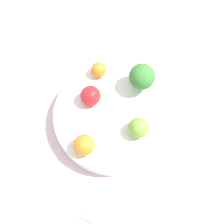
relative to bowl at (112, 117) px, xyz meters
name	(u,v)px	position (x,y,z in m)	size (l,w,h in m)	color
ground_plane	(112,124)	(0.00, 0.00, -0.04)	(6.00, 6.00, 0.00)	gray
table_surface	(112,122)	(0.00, 0.00, -0.03)	(1.20, 1.20, 0.02)	silver
bowl	(112,117)	(0.00, 0.00, 0.00)	(0.26, 0.26, 0.04)	white
broccoli	(142,77)	(-0.10, -0.01, 0.06)	(0.06, 0.06, 0.07)	#99C17A
apple_red	(91,96)	(0.01, -0.06, 0.04)	(0.05, 0.05, 0.05)	red
apple_green	(139,128)	(-0.01, 0.07, 0.04)	(0.04, 0.04, 0.04)	olive
orange_front	(84,145)	(0.10, 0.02, 0.04)	(0.05, 0.05, 0.05)	orange
orange_back	(99,70)	(-0.05, -0.10, 0.04)	(0.04, 0.04, 0.04)	orange
spoon	(99,222)	(0.17, 0.15, -0.02)	(0.04, 0.08, 0.01)	silver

